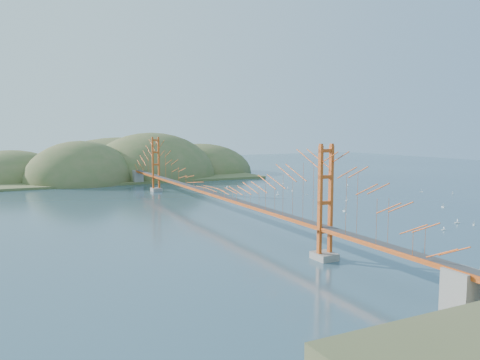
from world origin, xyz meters
name	(u,v)px	position (x,y,z in m)	size (l,w,h in m)	color
ground	(210,213)	(0.00, 0.00, 0.00)	(320.00, 320.00, 0.00)	#2C4658
bridge	(209,169)	(0.00, 0.18, 7.01)	(2.20, 94.40, 12.00)	gray
far_headlands	(126,176)	(2.21, 68.52, 0.00)	(84.00, 58.00, 25.00)	olive
sailboat_2	(444,229)	(22.57, -25.45, 0.13)	(0.50, 0.50, 0.56)	white
sailboat_9	(453,194)	(53.23, -1.72, 0.15)	(0.62, 0.62, 0.65)	white
sailboat_16	(278,194)	(20.47, 13.35, 0.16)	(0.71, 0.71, 0.75)	white
sailboat_11	(422,191)	(50.40, 3.79, 0.15)	(0.62, 0.62, 0.67)	white
sailboat_3	(278,194)	(20.53, 13.48, 0.15)	(0.58, 0.49, 0.67)	white
sailboat_10	(480,271)	(10.05, -40.00, 0.14)	(0.48, 0.54, 0.61)	white
sailboat_4	(292,191)	(26.35, 17.02, 0.15)	(0.55, 0.61, 0.69)	white
sailboat_0	(347,200)	(27.85, 0.75, 0.16)	(0.64, 0.64, 0.72)	white
sailboat_7	(259,187)	(22.94, 25.68, 0.15)	(0.59, 0.56, 0.67)	white
sailboat_14	(344,210)	(20.08, -8.21, 0.16)	(0.51, 0.62, 0.73)	white
sailboat_8	(288,189)	(27.34, 20.49, 0.14)	(0.53, 0.53, 0.60)	white
sailboat_17	(347,186)	(42.97, 19.07, 0.14)	(0.52, 0.51, 0.58)	white
sailboat_5	(443,206)	(37.86, -12.37, 0.16)	(0.56, 0.64, 0.74)	white
sailboat_1	(307,194)	(25.76, 10.71, 0.15)	(0.63, 0.63, 0.66)	white
sailboat_15	(283,183)	(32.41, 30.64, 0.14)	(0.49, 0.53, 0.59)	white
sailboat_13	(474,224)	(28.94, -25.06, 0.14)	(0.55, 0.55, 0.58)	white
sailboat_6	(457,222)	(28.07, -23.06, 0.16)	(0.67, 0.67, 0.72)	white
sailboat_extra_0	(227,187)	(16.44, 29.22, 0.14)	(0.53, 0.52, 0.60)	white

